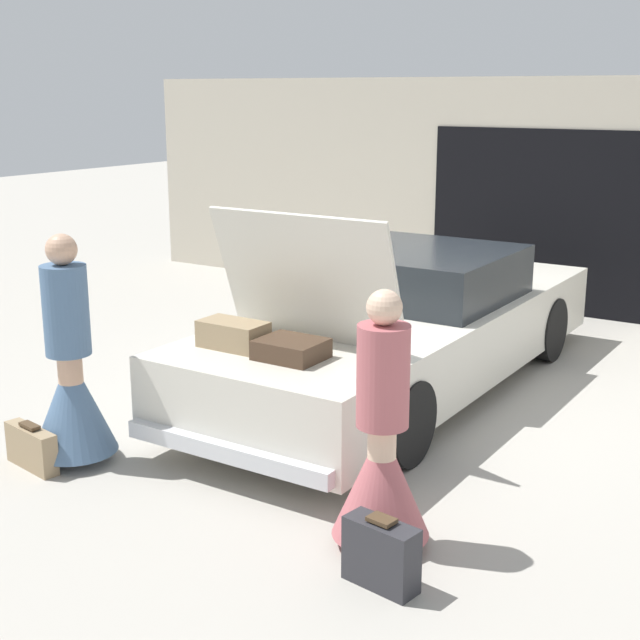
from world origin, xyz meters
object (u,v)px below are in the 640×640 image
suitcase_beside_left_person (32,448)px  car (404,327)px  person_left (71,383)px  person_right (382,458)px  suitcase_beside_right_person (381,554)px

suitcase_beside_left_person → car: bearing=65.2°
suitcase_beside_left_person → person_left: bearing=57.5°
person_left → suitcase_beside_left_person: person_left is taller
person_left → person_right: (2.49, 0.11, -0.04)m
suitcase_beside_left_person → suitcase_beside_right_person: (2.88, -0.02, 0.04)m
suitcase_beside_left_person → suitcase_beside_right_person: bearing=-0.4°
person_right → suitcase_beside_right_person: bearing=-152.0°
person_left → suitcase_beside_left_person: bearing=-41.9°
person_right → suitcase_beside_left_person: size_ratio=2.93×
person_right → suitcase_beside_right_person: size_ratio=3.50×
suitcase_beside_left_person → suitcase_beside_right_person: size_ratio=1.19×
person_right → suitcase_beside_left_person: bearing=96.7°
person_left → suitcase_beside_right_person: bearing=74.6°
person_right → suitcase_beside_right_person: person_right is taller
person_right → suitcase_beside_left_person: (-2.65, -0.37, -0.40)m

